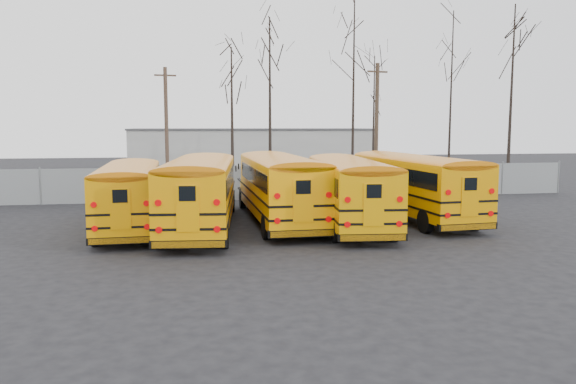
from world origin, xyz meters
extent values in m
plane|color=black|center=(0.00, 0.00, 0.00)|extent=(120.00, 120.00, 0.00)
cube|color=gray|center=(0.00, 12.00, 1.00)|extent=(40.00, 0.04, 2.00)
cube|color=#B7B8B3|center=(2.00, 32.00, 2.00)|extent=(22.00, 8.00, 4.00)
cylinder|color=black|center=(-7.22, 0.13, 0.46)|extent=(0.29, 0.93, 0.92)
cylinder|color=black|center=(-5.15, 0.19, 0.46)|extent=(0.29, 0.93, 0.92)
cylinder|color=black|center=(-7.48, 7.84, 0.46)|extent=(0.29, 0.93, 0.92)
cylinder|color=black|center=(-5.40, 7.91, 0.46)|extent=(0.29, 0.93, 0.92)
cube|color=orange|center=(-6.28, 3.14, 1.54)|extent=(2.58, 8.61, 2.16)
cube|color=orange|center=(-6.45, 8.19, 0.92)|extent=(2.12, 1.63, 0.92)
cube|color=black|center=(-6.28, 2.96, 2.02)|extent=(2.58, 7.70, 0.64)
cube|color=black|center=(-6.31, 3.92, 0.87)|extent=(2.66, 10.19, 0.08)
cube|color=black|center=(-6.31, 3.92, 1.33)|extent=(2.66, 10.19, 0.08)
cube|color=black|center=(-6.15, -1.03, 0.41)|extent=(2.36, 0.28, 0.26)
cube|color=black|center=(-6.48, 8.93, 0.41)|extent=(2.21, 0.26, 0.24)
cube|color=orange|center=(-6.14, -1.13, 1.52)|extent=(0.69, 0.06, 1.42)
cylinder|color=#B20505|center=(-7.02, -1.17, 0.87)|extent=(0.20, 0.04, 0.20)
cylinder|color=#B20505|center=(-5.27, -1.11, 0.87)|extent=(0.20, 0.04, 0.20)
cylinder|color=#B20505|center=(-7.02, -1.17, 1.70)|extent=(0.20, 0.04, 0.20)
cylinder|color=#B20505|center=(-5.27, -1.11, 1.70)|extent=(0.20, 0.04, 0.20)
cylinder|color=black|center=(-4.84, -0.84, 0.50)|extent=(0.38, 1.03, 1.01)
cylinder|color=black|center=(-2.58, -1.07, 0.50)|extent=(0.38, 1.03, 1.01)
cylinder|color=black|center=(-3.97, 7.57, 0.50)|extent=(0.38, 1.03, 1.01)
cylinder|color=black|center=(-1.70, 7.34, 0.50)|extent=(0.38, 1.03, 1.01)
cube|color=orange|center=(-3.37, 2.30, 1.69)|extent=(3.47, 9.57, 2.37)
cube|color=orange|center=(-2.80, 7.81, 1.01)|extent=(2.43, 1.94, 1.01)
cube|color=black|center=(-3.39, 2.10, 2.21)|extent=(3.40, 8.57, 0.70)
cube|color=black|center=(-3.28, 3.15, 0.96)|extent=(3.68, 11.29, 0.09)
cube|color=black|center=(-3.28, 3.15, 1.46)|extent=(3.68, 11.29, 0.09)
cube|color=black|center=(-3.84, -2.26, 0.45)|extent=(2.59, 0.49, 0.28)
cube|color=black|center=(-2.72, 8.61, 0.45)|extent=(2.42, 0.45, 0.26)
cube|color=orange|center=(-3.85, -2.37, 1.66)|extent=(0.75, 0.12, 1.56)
cylinder|color=#B20505|center=(-4.81, -2.28, 0.96)|extent=(0.22, 0.06, 0.22)
cylinder|color=#B20505|center=(-2.90, -2.47, 0.96)|extent=(0.22, 0.06, 0.22)
cylinder|color=#B20505|center=(-4.81, -2.28, 1.86)|extent=(0.22, 0.06, 0.22)
cylinder|color=#B20505|center=(-2.90, -2.47, 1.86)|extent=(0.22, 0.06, 0.22)
cylinder|color=black|center=(-0.88, 0.24, 0.50)|extent=(0.30, 1.01, 1.01)
cylinder|color=black|center=(1.40, 0.28, 0.50)|extent=(0.30, 1.01, 1.01)
cylinder|color=black|center=(-1.03, 8.71, 0.50)|extent=(0.30, 1.01, 1.01)
cylinder|color=black|center=(1.25, 8.75, 0.50)|extent=(0.30, 1.01, 1.01)
cube|color=#FEA202|center=(0.20, 3.53, 1.69)|extent=(2.68, 9.42, 2.37)
cube|color=#FEA202|center=(0.11, 9.08, 1.01)|extent=(2.30, 1.75, 1.01)
cube|color=black|center=(0.20, 3.33, 2.22)|extent=(2.70, 8.41, 0.71)
cube|color=black|center=(0.19, 4.39, 0.96)|extent=(2.74, 11.16, 0.09)
cube|color=black|center=(0.19, 4.39, 1.46)|extent=(2.74, 11.16, 0.09)
cube|color=black|center=(0.28, -1.05, 0.45)|extent=(2.59, 0.27, 0.28)
cube|color=black|center=(0.09, 9.89, 0.45)|extent=(2.42, 0.24, 0.26)
cube|color=#FEA202|center=(0.28, -1.17, 1.66)|extent=(0.76, 0.05, 1.56)
cylinder|color=#B20505|center=(-0.68, -1.19, 0.96)|extent=(0.22, 0.04, 0.22)
cylinder|color=#B20505|center=(1.24, -1.16, 0.96)|extent=(0.22, 0.04, 0.22)
cylinder|color=#B20505|center=(-0.68, -1.19, 1.87)|extent=(0.22, 0.04, 0.22)
cylinder|color=#B20505|center=(1.24, -1.16, 1.87)|extent=(0.22, 0.04, 0.22)
cylinder|color=black|center=(1.62, -0.80, 0.49)|extent=(0.36, 1.00, 0.98)
cylinder|color=black|center=(3.82, -1.01, 0.49)|extent=(0.36, 1.00, 0.98)
cylinder|color=black|center=(2.39, 7.38, 0.49)|extent=(0.36, 1.00, 0.98)
cylinder|color=black|center=(4.59, 7.17, 0.49)|extent=(0.36, 1.00, 0.98)
cube|color=#E29602|center=(3.01, 2.26, 1.64)|extent=(3.29, 9.28, 2.30)
cube|color=#E29602|center=(3.52, 7.62, 0.98)|extent=(2.35, 1.86, 0.98)
cube|color=black|center=(3.00, 2.07, 2.15)|extent=(3.23, 8.31, 0.68)
cube|color=black|center=(3.09, 3.09, 0.93)|extent=(3.47, 10.96, 0.09)
cube|color=black|center=(3.09, 3.09, 1.42)|extent=(3.47, 10.96, 0.09)
cube|color=black|center=(2.60, -2.17, 0.44)|extent=(2.51, 0.45, 0.27)
cube|color=black|center=(3.59, 8.40, 0.44)|extent=(2.35, 0.41, 0.25)
cube|color=#E29602|center=(2.59, -2.27, 1.61)|extent=(0.73, 0.11, 1.52)
cylinder|color=#B20505|center=(1.66, -2.20, 0.93)|extent=(0.22, 0.06, 0.22)
cylinder|color=#B20505|center=(3.51, -2.37, 0.93)|extent=(0.22, 0.06, 0.22)
cylinder|color=#B20505|center=(1.66, -2.20, 1.81)|extent=(0.22, 0.06, 0.22)
cylinder|color=#B20505|center=(3.51, -2.37, 1.81)|extent=(0.22, 0.06, 0.22)
cylinder|color=black|center=(5.71, 0.39, 0.50)|extent=(0.35, 1.01, 0.99)
cylinder|color=black|center=(7.95, 0.55, 0.50)|extent=(0.35, 1.01, 0.99)
cylinder|color=black|center=(5.08, 8.72, 0.50)|extent=(0.35, 1.01, 0.99)
cylinder|color=black|center=(7.32, 8.88, 0.50)|extent=(0.35, 1.01, 0.99)
cube|color=orange|center=(6.59, 3.69, 1.67)|extent=(3.17, 9.41, 2.34)
cube|color=orange|center=(6.17, 9.15, 0.99)|extent=(2.36, 1.85, 0.99)
cube|color=black|center=(6.60, 3.49, 2.19)|extent=(3.14, 8.42, 0.70)
cube|color=black|center=(6.52, 4.54, 0.94)|extent=(3.33, 11.12, 0.09)
cube|color=black|center=(6.52, 4.54, 1.44)|extent=(3.33, 11.12, 0.09)
cube|color=black|center=(6.93, -0.82, 0.45)|extent=(2.56, 0.41, 0.28)
cube|color=black|center=(6.12, 9.94, 0.45)|extent=(2.39, 0.38, 0.26)
cube|color=orange|center=(6.93, -0.93, 1.64)|extent=(0.75, 0.10, 1.54)
cylinder|color=#B20505|center=(5.99, -1.01, 0.94)|extent=(0.22, 0.06, 0.22)
cylinder|color=#B20505|center=(7.88, -0.87, 0.94)|extent=(0.22, 0.06, 0.22)
cylinder|color=#B20505|center=(5.99, -1.01, 1.84)|extent=(0.22, 0.06, 0.22)
cylinder|color=#B20505|center=(7.88, -0.87, 1.84)|extent=(0.22, 0.06, 0.22)
cylinder|color=#4B372A|center=(-5.33, 19.20, 4.20)|extent=(0.26, 0.26, 8.39)
cube|color=#4B372A|center=(-5.33, 19.20, 7.83)|extent=(1.49, 0.34, 0.11)
cylinder|color=#443426|center=(8.82, 15.89, 4.29)|extent=(0.27, 0.27, 8.57)
cube|color=#443426|center=(8.82, 15.89, 8.00)|extent=(1.51, 0.45, 0.11)
cone|color=black|center=(-1.10, 14.60, 4.61)|extent=(0.26, 0.26, 9.23)
cone|color=black|center=(1.59, 16.62, 5.74)|extent=(0.26, 0.26, 11.48)
cone|color=black|center=(6.77, 14.60, 6.30)|extent=(0.26, 0.26, 12.59)
cone|color=black|center=(9.14, 17.48, 4.62)|extent=(0.26, 0.26, 9.24)
cone|color=black|center=(15.10, 17.81, 6.30)|extent=(0.26, 0.26, 12.60)
cone|color=black|center=(17.71, 14.21, 6.20)|extent=(0.26, 0.26, 12.41)
camera|label=1|loc=(-3.73, -20.96, 4.38)|focal=35.00mm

